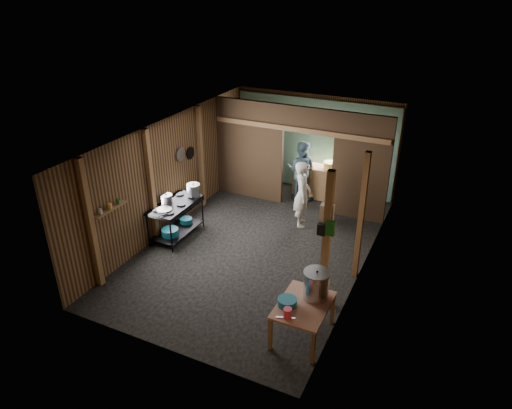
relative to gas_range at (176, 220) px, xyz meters
The scene contains 41 objects.
floor 1.97m from the gas_range, 12.87° to the left, with size 4.50×7.00×0.00m, color black.
ceiling 2.92m from the gas_range, 12.87° to the left, with size 4.50×7.00×0.00m, color black.
wall_back 4.45m from the gas_range, 64.43° to the left, with size 4.50×0.00×2.60m, color brown.
wall_front 3.71m from the gas_range, 58.52° to the right, with size 4.50×0.00×2.60m, color brown.
wall_left 1.06m from the gas_range, 130.73° to the left, with size 0.00×7.00×2.60m, color brown.
wall_right 4.25m from the gas_range, ahead, with size 0.00×7.00×2.60m, color brown.
partition_left 2.83m from the gas_range, 78.08° to the left, with size 1.85×0.10×2.60m, color #3E2B18.
partition_right 4.43m from the gas_range, 37.28° to the left, with size 1.35×0.10×2.60m, color #3E2B18.
partition_header 3.88m from the gas_range, 50.99° to the left, with size 1.30×0.10×0.60m, color #3E2B18.
turquoise_panel 4.38m from the gas_range, 64.09° to the left, with size 4.40×0.06×2.50m, color #65B0A2.
back_counter 4.02m from the gas_range, 57.18° to the left, with size 1.20×0.50×0.85m, color #946843.
wall_clock 4.63m from the gas_range, 60.92° to the left, with size 0.20×0.20×0.03m, color silver.
post_left_a 2.36m from the gas_range, 97.87° to the right, with size 0.10×0.12×2.60m, color #946843.
post_left_b 1.01m from the gas_range, 129.01° to the right, with size 0.10×0.12×2.60m, color #946843.
post_left_c 1.88m from the gas_range, 100.43° to the left, with size 0.10×0.12×2.60m, color #946843.
post_right 4.16m from the gas_range, ahead, with size 0.10×0.12×2.60m, color #946843.
post_free 3.93m from the gas_range, 13.13° to the right, with size 0.12×0.12×2.60m, color #946843.
cross_beam 3.59m from the gas_range, 53.92° to the left, with size 4.40×0.12×0.12m, color #946843.
pan_lid_big 1.53m from the gas_range, 111.69° to the left, with size 0.34×0.34×0.03m, color slate.
pan_lid_small 1.71m from the gas_range, 105.02° to the left, with size 0.30×0.30×0.03m, color black.
wall_shelf 1.96m from the gas_range, 99.18° to the right, with size 0.14×0.80×0.03m, color #946843.
jar_white 2.21m from the gas_range, 98.00° to the right, with size 0.07×0.07×0.10m, color silver.
jar_yellow 1.99m from the gas_range, 99.18° to the right, with size 0.08×0.08×0.10m, color #F2C74C.
jar_green 1.81m from the gas_range, 100.55° to the right, with size 0.06×0.06×0.10m, color #0F5617.
bag_white 4.01m from the gas_range, 12.12° to the right, with size 0.22×0.15×0.32m, color silver.
bag_green 4.09m from the gas_range, 13.76° to the right, with size 0.16×0.12×0.24m, color #0F5617.
bag_black 3.95m from the gas_range, 14.56° to the right, with size 0.14×0.10×0.20m, color black.
gas_range is the anchor object (origin of this frame).
prep_table 4.14m from the gas_range, 26.45° to the right, with size 0.79×1.09×0.64m, color #B2795C, non-canonical shape.
stove_pot_large 0.77m from the gas_range, 71.60° to the left, with size 0.31×0.31×0.31m, color #ADAEBB, non-canonical shape.
stove_pot_med 0.54m from the gas_range, 158.23° to the right, with size 0.27×0.27×0.23m, color #ADAEBB, non-canonical shape.
frying_pan 0.59m from the gas_range, 90.00° to the right, with size 0.32×0.54×0.07m, color slate, non-canonical shape.
blue_tub_front 0.32m from the gas_range, 90.00° to the right, with size 0.38×0.38×0.16m, color #12657D.
blue_tub_back 0.42m from the gas_range, 90.00° to the left, with size 0.29×0.29×0.11m, color #12657D.
stock_pot 4.16m from the gas_range, 22.53° to the right, with size 0.44×0.44×0.51m, color #ADAEBB, non-canonical shape.
wash_basin 4.01m from the gas_range, 29.57° to the right, with size 0.32×0.32×0.12m, color #12657D.
pink_bucket 4.25m from the gas_range, 32.04° to the right, with size 0.13×0.13×0.16m, color #FA3A56.
knife 4.24m from the gas_range, 32.49° to the right, with size 0.30×0.04×0.01m, color #ADAEBB.
yellow_tub 4.24m from the gas_range, 53.49° to the left, with size 0.33×0.33×0.18m, color #F2C74C.
cook 2.94m from the gas_range, 36.06° to the left, with size 0.58×0.38×1.60m, color silver.
worker_back 3.61m from the gas_range, 59.43° to the left, with size 0.77×0.60×1.59m, color slate.
Camera 1 is at (3.67, -7.94, 5.39)m, focal length 32.47 mm.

